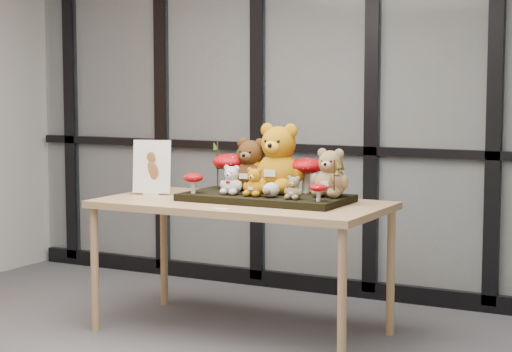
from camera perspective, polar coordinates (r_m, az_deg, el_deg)
The scene contains 22 objects.
room_shell at distance 4.54m, azimuth -9.54°, elevation 7.56°, with size 5.00×5.00×5.00m.
glass_partition at distance 6.67m, azimuth 3.53°, elevation 4.84°, with size 4.90×0.06×2.78m.
display_table at distance 5.60m, azimuth -0.89°, elevation -2.22°, with size 1.74×0.87×0.81m.
diorama_tray at distance 5.59m, azimuth 0.60°, elevation -1.35°, with size 1.00×0.50×0.04m, color black.
bear_pooh_yellow at distance 5.66m, azimuth 1.42°, elevation 1.33°, with size 0.36×0.32×0.47m, color #B6790D, non-canonical shape.
bear_brown_medium at distance 5.74m, azimuth -0.31°, elevation 0.88°, with size 0.28×0.25×0.36m, color #45270F, non-canonical shape.
bear_tan_back at distance 5.47m, azimuth 4.61°, elevation 0.36°, with size 0.24×0.22×0.31m, color #93744A, non-canonical shape.
bear_small_yellow at distance 5.48m, azimuth -0.09°, elevation -0.27°, with size 0.14×0.13×0.19m, color #B4720D, non-canonical shape.
bear_white_bow at distance 5.57m, azimuth -1.50°, elevation -0.15°, with size 0.15×0.13×0.19m, color silver, non-canonical shape.
bear_beige_small at distance 5.34m, azimuth 2.34°, elevation -0.64°, with size 0.11×0.10×0.15m, color olive, non-canonical shape.
plush_cream_hedgehog at distance 5.43m, azimuth 0.94°, elevation -0.82°, with size 0.07×0.07×0.10m, color beige, non-canonical shape.
mushroom_back_left at distance 5.83m, azimuth -1.59°, elevation 0.39°, with size 0.22×0.22×0.25m, color #970409, non-canonical shape.
mushroom_back_right at distance 5.64m, azimuth 3.11°, elevation 0.14°, with size 0.21×0.21×0.24m, color #970409, non-canonical shape.
mushroom_front_left at distance 5.64m, azimuth -3.89°, elevation -0.38°, with size 0.12×0.12×0.14m, color #970409, non-canonical shape.
mushroom_front_right at distance 5.26m, azimuth 3.87°, elevation -0.97°, with size 0.10×0.10×0.11m, color #970409, non-canonical shape.
sprig_green_far_left at distance 5.88m, azimuth -2.38°, elevation 0.70°, with size 0.05×0.05×0.30m, color #14390D, non-canonical shape.
sprig_green_mid_left at distance 5.86m, azimuth -1.05°, elevation 0.47°, with size 0.05×0.05×0.26m, color #14390D, non-canonical shape.
sprig_dry_far_right at distance 5.49m, azimuth 5.10°, elevation 0.12°, with size 0.05×0.05×0.27m, color brown, non-canonical shape.
sprig_dry_mid_right at distance 5.36m, azimuth 4.83°, elevation -0.21°, with size 0.05×0.05×0.23m, color brown, non-canonical shape.
sprig_green_centre at distance 5.79m, azimuth 0.54°, elevation 0.10°, with size 0.05×0.05×0.20m, color #14390D, non-canonical shape.
sign_holder at distance 5.93m, azimuth -6.44°, elevation 0.44°, with size 0.25×0.12×0.35m.
label_card at distance 5.27m, azimuth -2.19°, elevation -2.03°, with size 0.10×0.03×0.00m, color white.
Camera 1 is at (2.75, -3.61, 1.55)m, focal length 65.00 mm.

